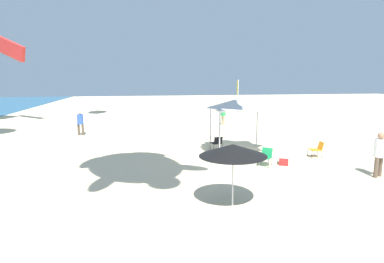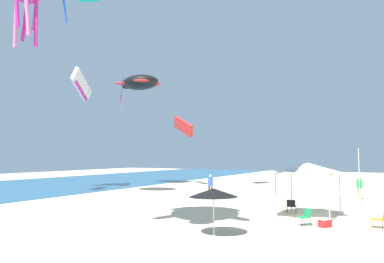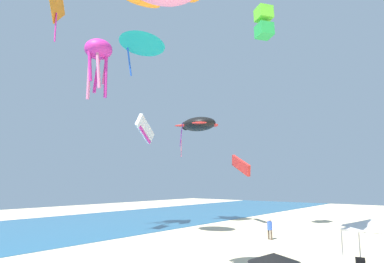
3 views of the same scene
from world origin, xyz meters
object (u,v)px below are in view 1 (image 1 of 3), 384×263
at_px(canopy_tent, 241,104).
at_px(person_near_umbrella, 380,151).
at_px(folding_chair_right_of_tent, 217,142).
at_px(beach_umbrella, 233,150).
at_px(banner_flag, 238,100).
at_px(person_kite_handler, 223,113).
at_px(cooler_box, 284,160).
at_px(person_far_stroller, 80,121).
at_px(kite_parafoil_red, 6,47).
at_px(folding_chair_near_cooler, 317,148).
at_px(folding_chair_left_of_tent, 266,156).

relative_size(canopy_tent, person_near_umbrella, 1.66).
bearing_deg(canopy_tent, folding_chair_right_of_tent, 60.63).
relative_size(beach_umbrella, banner_flag, 0.54).
distance_m(beach_umbrella, banner_flag, 14.79).
bearing_deg(person_kite_handler, canopy_tent, 153.31).
height_order(folding_chair_right_of_tent, cooler_box, folding_chair_right_of_tent).
relative_size(person_near_umbrella, person_far_stroller, 1.05).
bearing_deg(person_near_umbrella, person_far_stroller, 114.15).
height_order(cooler_box, kite_parafoil_red, kite_parafoil_red).
relative_size(folding_chair_near_cooler, person_near_umbrella, 0.44).
xyz_separation_m(canopy_tent, folding_chair_left_of_tent, (-2.76, -0.33, -2.20)).
relative_size(folding_chair_left_of_tent, person_near_umbrella, 0.44).
relative_size(folding_chair_right_of_tent, person_near_umbrella, 0.44).
distance_m(folding_chair_right_of_tent, person_near_umbrella, 7.91).
xyz_separation_m(cooler_box, person_near_umbrella, (-2.45, -2.95, 0.89)).
distance_m(folding_chair_right_of_tent, person_kite_handler, 10.05).
bearing_deg(person_kite_handler, person_near_umbrella, 172.53).
bearing_deg(person_near_umbrella, canopy_tent, 104.82).
bearing_deg(person_far_stroller, person_near_umbrella, -24.58).
distance_m(folding_chair_left_of_tent, person_near_umbrella, 4.61).
distance_m(canopy_tent, beach_umbrella, 7.50).
bearing_deg(folding_chair_left_of_tent, folding_chair_near_cooler, 58.66).
relative_size(folding_chair_left_of_tent, banner_flag, 0.21).
xyz_separation_m(person_kite_handler, person_far_stroller, (-3.15, 11.52, -0.03)).
distance_m(person_far_stroller, kite_parafoil_red, 12.16).
bearing_deg(person_far_stroller, kite_parafoil_red, 149.97).
height_order(person_kite_handler, person_near_umbrella, person_near_umbrella).
relative_size(cooler_box, kite_parafoil_red, 0.18).
bearing_deg(banner_flag, folding_chair_right_of_tent, 152.63).
distance_m(person_kite_handler, person_far_stroller, 11.95).
relative_size(cooler_box, banner_flag, 0.19).
xyz_separation_m(folding_chair_left_of_tent, person_far_stroller, (9.79, 9.91, 0.57)).
bearing_deg(kite_parafoil_red, folding_chair_left_of_tent, -12.36).
bearing_deg(cooler_box, canopy_tent, 24.84).
bearing_deg(cooler_box, person_far_stroller, 48.00).
relative_size(beach_umbrella, folding_chair_near_cooler, 2.60).
height_order(beach_umbrella, person_far_stroller, beach_umbrella).
bearing_deg(person_far_stroller, folding_chair_right_of_tent, -20.20).
bearing_deg(folding_chair_left_of_tent, beach_umbrella, -83.25).
distance_m(folding_chair_right_of_tent, folding_chair_near_cooler, 5.29).
distance_m(folding_chair_near_cooler, person_far_stroller, 15.85).
xyz_separation_m(canopy_tent, person_far_stroller, (7.03, 9.58, -1.63)).
relative_size(banner_flag, person_kite_handler, 2.18).
bearing_deg(banner_flag, person_near_umbrella, -170.48).
distance_m(canopy_tent, cooler_box, 3.89).
xyz_separation_m(folding_chair_near_cooler, person_far_stroller, (8.81, 13.16, 0.57)).
relative_size(folding_chair_near_cooler, banner_flag, 0.21).
height_order(canopy_tent, folding_chair_left_of_tent, canopy_tent).
height_order(beach_umbrella, banner_flag, banner_flag).
relative_size(beach_umbrella, folding_chair_left_of_tent, 2.60).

